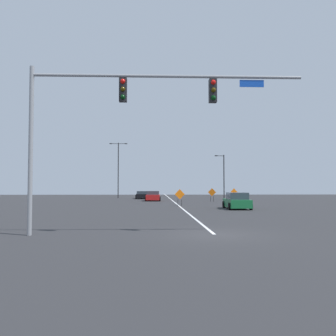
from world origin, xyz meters
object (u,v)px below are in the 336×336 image
(car_green_far, at_px, (237,201))
(construction_sign_left_lane, at_px, (180,195))
(street_lamp_mid_right, at_px, (223,175))
(construction_sign_left_shoulder, at_px, (212,193))
(car_black_distant, at_px, (142,195))
(street_lamp_near_right, at_px, (118,166))
(traffic_signal_assembly, at_px, (121,107))
(construction_sign_median_near, at_px, (234,195))
(car_red_approaching, at_px, (153,196))

(car_green_far, bearing_deg, construction_sign_left_lane, 134.24)
(street_lamp_mid_right, relative_size, construction_sign_left_shoulder, 3.93)
(construction_sign_left_lane, height_order, car_black_distant, construction_sign_left_lane)
(construction_sign_left_lane, bearing_deg, street_lamp_mid_right, 67.24)
(construction_sign_left_lane, bearing_deg, street_lamp_near_right, 109.15)
(traffic_signal_assembly, relative_size, construction_sign_left_lane, 6.86)
(construction_sign_left_lane, distance_m, construction_sign_left_shoulder, 11.96)
(construction_sign_left_lane, height_order, construction_sign_left_shoulder, construction_sign_left_shoulder)
(street_lamp_mid_right, relative_size, construction_sign_median_near, 3.79)
(construction_sign_left_shoulder, xyz_separation_m, car_green_far, (-0.16, -15.90, -0.43))
(construction_sign_median_near, height_order, construction_sign_left_shoulder, construction_sign_median_near)
(construction_sign_median_near, bearing_deg, construction_sign_left_shoulder, 93.83)
(construction_sign_left_shoulder, bearing_deg, construction_sign_left_lane, -115.22)
(street_lamp_near_right, bearing_deg, construction_sign_left_shoulder, -46.50)
(construction_sign_left_lane, xyz_separation_m, car_black_distant, (-4.64, 21.64, -0.53))
(street_lamp_mid_right, distance_m, car_black_distant, 13.49)
(construction_sign_median_near, xyz_separation_m, construction_sign_left_lane, (-5.81, -0.22, -0.05))
(street_lamp_mid_right, bearing_deg, car_red_approaching, -149.48)
(construction_sign_left_lane, xyz_separation_m, car_green_far, (4.94, -5.07, -0.42))
(street_lamp_mid_right, relative_size, car_green_far, 1.52)
(street_lamp_near_right, height_order, street_lamp_mid_right, street_lamp_near_right)
(car_red_approaching, bearing_deg, construction_sign_left_lane, -77.90)
(construction_sign_median_near, distance_m, construction_sign_left_shoulder, 10.63)
(street_lamp_near_right, bearing_deg, car_black_distant, -42.70)
(construction_sign_median_near, bearing_deg, traffic_signal_assembly, -113.24)
(car_black_distant, distance_m, car_red_approaching, 8.62)
(construction_sign_median_near, height_order, construction_sign_left_lane, construction_sign_median_near)
(construction_sign_median_near, bearing_deg, car_black_distant, 116.00)
(street_lamp_mid_right, distance_m, car_red_approaching, 13.32)
(street_lamp_near_right, height_order, construction_sign_left_lane, street_lamp_near_right)
(traffic_signal_assembly, bearing_deg, car_green_far, 63.09)
(car_red_approaching, bearing_deg, car_black_distant, 102.13)
(street_lamp_mid_right, bearing_deg, construction_sign_left_lane, -112.76)
(traffic_signal_assembly, distance_m, car_black_distant, 45.03)
(street_lamp_mid_right, bearing_deg, construction_sign_median_near, -97.26)
(street_lamp_near_right, distance_m, construction_sign_left_shoulder, 20.75)
(street_lamp_mid_right, height_order, construction_sign_left_shoulder, street_lamp_mid_right)
(street_lamp_mid_right, height_order, construction_sign_median_near, street_lamp_mid_right)
(street_lamp_mid_right, distance_m, construction_sign_median_near, 19.90)
(street_lamp_near_right, height_order, car_black_distant, street_lamp_near_right)
(traffic_signal_assembly, height_order, street_lamp_near_right, street_lamp_near_right)
(street_lamp_near_right, bearing_deg, car_green_far, -65.72)
(car_black_distant, bearing_deg, street_lamp_near_right, 137.30)
(car_black_distant, height_order, car_red_approaching, car_red_approaching)
(construction_sign_median_near, bearing_deg, street_lamp_near_right, 120.09)
(construction_sign_median_near, height_order, car_green_far, construction_sign_median_near)
(traffic_signal_assembly, xyz_separation_m, street_lamp_near_right, (-4.66, 48.64, -0.14))
(street_lamp_mid_right, distance_m, construction_sign_left_shoulder, 9.90)
(traffic_signal_assembly, distance_m, construction_sign_left_lane, 23.91)
(construction_sign_left_shoulder, distance_m, car_black_distant, 14.57)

